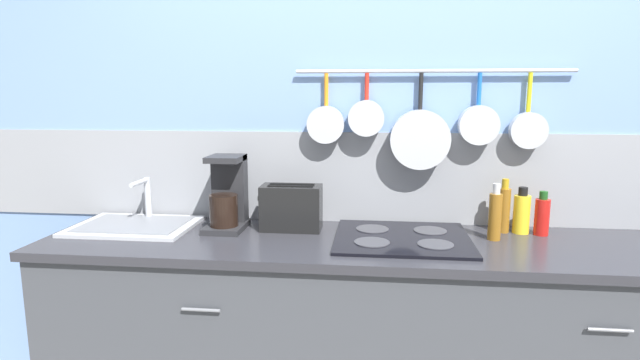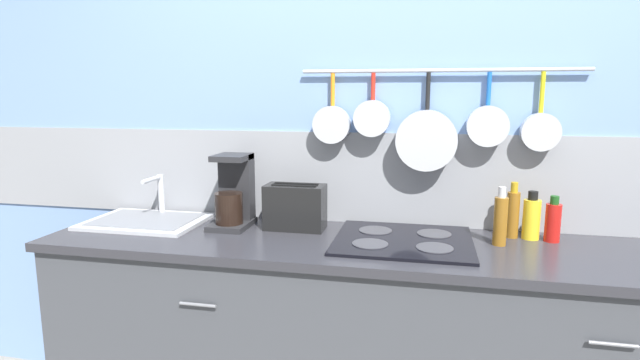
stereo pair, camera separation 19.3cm
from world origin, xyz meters
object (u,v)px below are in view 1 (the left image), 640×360
object	(u,v)px
toaster	(291,208)
bottle_hot_sauce	(495,215)
bottle_olive_oil	(504,209)
bottle_vinegar	(542,216)
bottle_cooking_wine	(522,213)
coffee_maker	(227,198)

from	to	relation	value
toaster	bottle_hot_sauce	xyz separation A→B (m)	(0.82, -0.06, 0.00)
bottle_olive_oil	bottle_vinegar	distance (m)	0.15
bottle_olive_oil	bottle_cooking_wine	bearing A→B (deg)	-4.24
toaster	bottle_hot_sauce	distance (m)	0.82
coffee_maker	bottle_cooking_wine	xyz separation A→B (m)	(1.23, 0.06, -0.05)
bottle_hot_sauce	bottle_olive_oil	bearing A→B (deg)	62.37
coffee_maker	bottle_olive_oil	bearing A→B (deg)	3.05
bottle_hot_sauce	bottle_olive_oil	xyz separation A→B (m)	(0.06, 0.12, -0.00)
toaster	bottle_hot_sauce	size ratio (longest dim) A/B	1.19
bottle_hot_sauce	bottle_cooking_wine	xyz separation A→B (m)	(0.13, 0.11, -0.01)
toaster	bottle_cooking_wine	xyz separation A→B (m)	(0.95, 0.06, -0.01)
toaster	bottle_cooking_wine	bearing A→B (deg)	3.40
bottle_olive_oil	toaster	bearing A→B (deg)	-175.99
bottle_hot_sauce	bottle_vinegar	xyz separation A→B (m)	(0.21, 0.09, -0.02)
coffee_maker	bottle_hot_sauce	distance (m)	1.10
bottle_hot_sauce	bottle_olive_oil	distance (m)	0.13
bottle_hot_sauce	bottle_vinegar	size ratio (longest dim) A/B	1.25
toaster	bottle_olive_oil	bearing A→B (deg)	4.01
coffee_maker	bottle_hot_sauce	bearing A→B (deg)	-2.99
coffee_maker	bottle_cooking_wine	bearing A→B (deg)	2.63
toaster	bottle_cooking_wine	distance (m)	0.95
coffee_maker	bottle_olive_oil	world-z (taller)	coffee_maker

